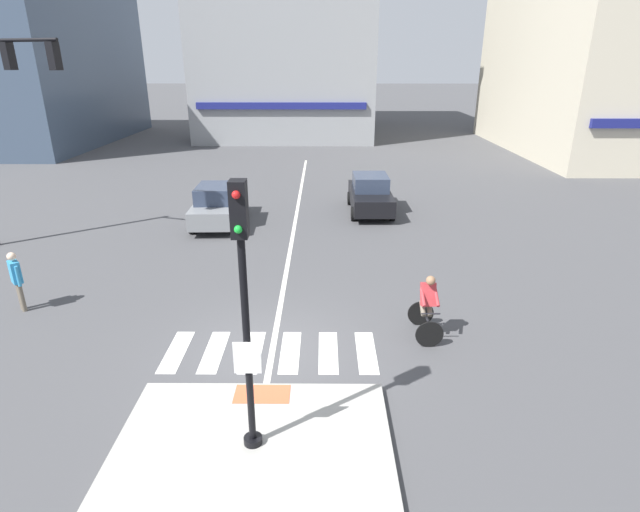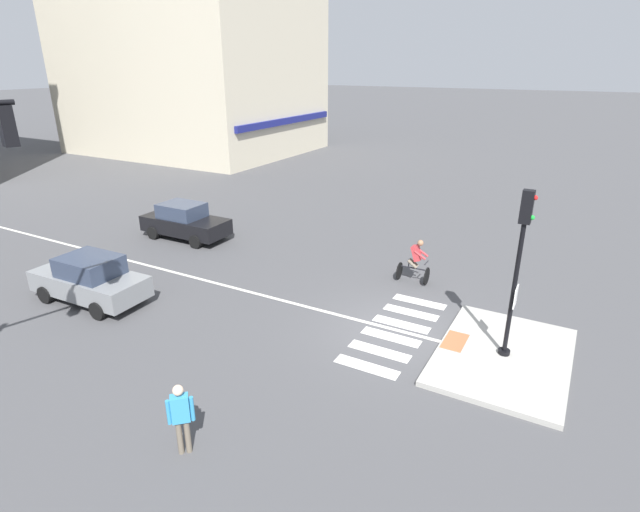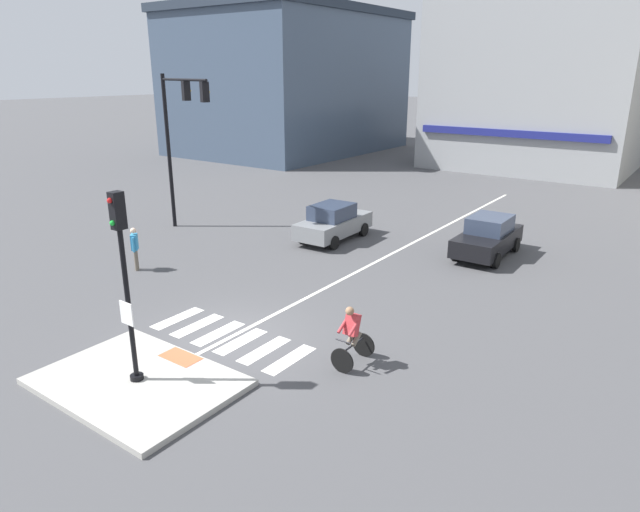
# 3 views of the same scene
# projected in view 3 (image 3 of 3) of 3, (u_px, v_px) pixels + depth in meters

# --- Properties ---
(ground_plane) EXTENTS (300.00, 300.00, 0.00)m
(ground_plane) POSITION_uv_depth(u_px,v_px,m) (229.00, 337.00, 15.94)
(ground_plane) COLOR #474749
(traffic_island) EXTENTS (4.79, 3.40, 0.15)m
(traffic_island) POSITION_uv_depth(u_px,v_px,m) (137.00, 382.00, 13.51)
(traffic_island) COLOR #A3A099
(traffic_island) RESTS_ON ground
(tactile_pad_front) EXTENTS (1.10, 0.60, 0.01)m
(tactile_pad_front) POSITION_uv_depth(u_px,v_px,m) (181.00, 357.00, 14.52)
(tactile_pad_front) COLOR #DB5B38
(tactile_pad_front) RESTS_ON traffic_island
(signal_pole) EXTENTS (0.44, 0.38, 4.60)m
(signal_pole) POSITION_uv_depth(u_px,v_px,m) (124.00, 271.00, 12.60)
(signal_pole) COLOR black
(signal_pole) RESTS_ON traffic_island
(crosswalk_stripe_a) EXTENTS (0.44, 1.80, 0.01)m
(crosswalk_stripe_a) POSITION_uv_depth(u_px,v_px,m) (178.00, 318.00, 17.16)
(crosswalk_stripe_a) COLOR silver
(crosswalk_stripe_a) RESTS_ON ground
(crosswalk_stripe_b) EXTENTS (0.44, 1.80, 0.01)m
(crosswalk_stripe_b) POSITION_uv_depth(u_px,v_px,m) (197.00, 325.00, 16.67)
(crosswalk_stripe_b) COLOR silver
(crosswalk_stripe_b) RESTS_ON ground
(crosswalk_stripe_c) EXTENTS (0.44, 1.80, 0.01)m
(crosswalk_stripe_c) POSITION_uv_depth(u_px,v_px,m) (218.00, 333.00, 16.18)
(crosswalk_stripe_c) COLOR silver
(crosswalk_stripe_c) RESTS_ON ground
(crosswalk_stripe_d) EXTENTS (0.44, 1.80, 0.01)m
(crosswalk_stripe_d) POSITION_uv_depth(u_px,v_px,m) (241.00, 341.00, 15.69)
(crosswalk_stripe_d) COLOR silver
(crosswalk_stripe_d) RESTS_ON ground
(crosswalk_stripe_e) EXTENTS (0.44, 1.80, 0.01)m
(crosswalk_stripe_e) POSITION_uv_depth(u_px,v_px,m) (264.00, 350.00, 15.20)
(crosswalk_stripe_e) COLOR silver
(crosswalk_stripe_e) RESTS_ON ground
(crosswalk_stripe_f) EXTENTS (0.44, 1.80, 0.01)m
(crosswalk_stripe_f) POSITION_uv_depth(u_px,v_px,m) (290.00, 359.00, 14.71)
(crosswalk_stripe_f) COLOR silver
(crosswalk_stripe_f) RESTS_ON ground
(lane_centre_line) EXTENTS (0.14, 28.00, 0.01)m
(lane_centre_line) POSITION_uv_depth(u_px,v_px,m) (397.00, 251.00, 23.62)
(lane_centre_line) COLOR silver
(lane_centre_line) RESTS_ON ground
(traffic_light_mast) EXTENTS (4.23, 1.42, 7.14)m
(traffic_light_mast) POSITION_uv_depth(u_px,v_px,m) (178.00, 127.00, 24.95)
(traffic_light_mast) COLOR black
(traffic_light_mast) RESTS_ON ground
(building_corner_left) EXTENTS (15.19, 20.30, 12.67)m
(building_corner_left) POSITION_uv_depth(u_px,v_px,m) (289.00, 81.00, 52.13)
(building_corner_left) COLOR #3D4C60
(building_corner_left) RESTS_ON ground
(building_far_block) EXTENTS (14.97, 20.60, 19.36)m
(building_far_block) POSITION_uv_depth(u_px,v_px,m) (558.00, 39.00, 44.86)
(building_far_block) COLOR gray
(building_far_block) RESTS_ON ground
(car_grey_westbound_far) EXTENTS (1.95, 4.15, 1.64)m
(car_grey_westbound_far) POSITION_uv_depth(u_px,v_px,m) (333.00, 222.00, 24.97)
(car_grey_westbound_far) COLOR slate
(car_grey_westbound_far) RESTS_ON ground
(car_black_eastbound_far) EXTENTS (1.89, 4.12, 1.64)m
(car_black_eastbound_far) POSITION_uv_depth(u_px,v_px,m) (488.00, 237.00, 22.79)
(car_black_eastbound_far) COLOR black
(car_black_eastbound_far) RESTS_ON ground
(cyclist) EXTENTS (0.67, 1.10, 1.68)m
(cyclist) POSITION_uv_depth(u_px,v_px,m) (352.00, 335.00, 14.16)
(cyclist) COLOR black
(cyclist) RESTS_ON ground
(pedestrian_at_curb_left) EXTENTS (0.41, 0.42, 1.67)m
(pedestrian_at_curb_left) POSITION_uv_depth(u_px,v_px,m) (135.00, 245.00, 21.05)
(pedestrian_at_curb_left) COLOR #6B6051
(pedestrian_at_curb_left) RESTS_ON ground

